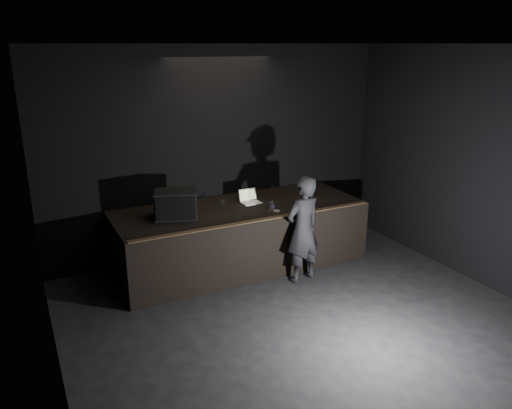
{
  "coord_description": "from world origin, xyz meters",
  "views": [
    {
      "loc": [
        -3.16,
        -4.19,
        3.5
      ],
      "look_at": [
        0.08,
        2.3,
        1.15
      ],
      "focal_mm": 35.0,
      "sensor_mm": 36.0,
      "label": 1
    }
  ],
  "objects": [
    {
      "name": "ground",
      "position": [
        0.0,
        0.0,
        0.0
      ],
      "size": [
        7.0,
        7.0,
        0.0
      ],
      "primitive_type": "plane",
      "color": "black",
      "rests_on": "ground"
    },
    {
      "name": "riser_lip",
      "position": [
        0.0,
        2.02,
        1.01
      ],
      "size": [
        3.92,
        0.1,
        0.01
      ],
      "primitive_type": "cube",
      "color": "brown",
      "rests_on": "stage_riser"
    },
    {
      "name": "cable",
      "position": [
        -0.67,
        3.32,
        1.01
      ],
      "size": [
        0.75,
        0.29,
        0.02
      ],
      "primitive_type": "cylinder",
      "rotation": [
        0.0,
        1.57,
        0.36
      ],
      "color": "black",
      "rests_on": "stage_riser"
    },
    {
      "name": "plastic_cup",
      "position": [
        -0.2,
        2.94,
        1.04
      ],
      "size": [
        0.07,
        0.07,
        0.09
      ],
      "primitive_type": "cylinder",
      "color": "white",
      "rests_on": "stage_riser"
    },
    {
      "name": "room_walls",
      "position": [
        0.0,
        0.0,
        2.02
      ],
      "size": [
        6.1,
        7.1,
        3.52
      ],
      "color": "black",
      "rests_on": "ground"
    },
    {
      "name": "stage_riser",
      "position": [
        0.0,
        2.73,
        0.5
      ],
      "size": [
        4.0,
        1.5,
        1.0
      ],
      "primitive_type": "cube",
      "color": "black",
      "rests_on": "ground"
    },
    {
      "name": "wii_remote",
      "position": [
        0.39,
        2.27,
        1.02
      ],
      "size": [
        0.12,
        0.16,
        0.03
      ],
      "primitive_type": "cube",
      "rotation": [
        0.0,
        0.0,
        0.6
      ],
      "color": "white",
      "rests_on": "stage_riser"
    },
    {
      "name": "person",
      "position": [
        0.61,
        1.78,
        0.83
      ],
      "size": [
        0.67,
        0.5,
        1.66
      ],
      "primitive_type": "imported",
      "rotation": [
        0.0,
        0.0,
        3.32
      ],
      "color": "black",
      "rests_on": "ground"
    },
    {
      "name": "laptop",
      "position": [
        0.25,
        2.88,
        1.05
      ],
      "size": [
        0.31,
        0.28,
        0.21
      ],
      "rotation": [
        0.0,
        0.0,
        0.03
      ],
      "color": "white",
      "rests_on": "stage_riser"
    },
    {
      "name": "beer_can",
      "position": [
        0.36,
        2.29,
        1.08
      ],
      "size": [
        0.07,
        0.07,
        0.16
      ],
      "color": "silver",
      "rests_on": "stage_riser"
    },
    {
      "name": "stage_monitor",
      "position": [
        -1.06,
        2.69,
        1.21
      ],
      "size": [
        0.73,
        0.63,
        0.42
      ],
      "rotation": [
        0.0,
        0.0,
        -0.34
      ],
      "color": "black",
      "rests_on": "stage_riser"
    }
  ]
}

